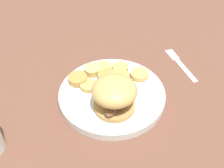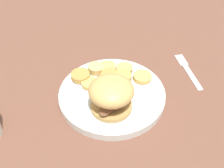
% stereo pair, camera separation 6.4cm
% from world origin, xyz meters
% --- Properties ---
extents(ground_plane, '(4.00, 4.00, 0.00)m').
position_xyz_m(ground_plane, '(0.00, 0.00, 0.00)').
color(ground_plane, brown).
extents(dinner_plate, '(0.27, 0.27, 0.02)m').
position_xyz_m(dinner_plate, '(0.00, 0.00, 0.01)').
color(dinner_plate, silver).
rests_on(dinner_plate, ground_plane).
extents(sandwich, '(0.10, 0.10, 0.08)m').
position_xyz_m(sandwich, '(0.01, 0.05, 0.06)').
color(sandwich, tan).
rests_on(sandwich, dinner_plate).
extents(potato_round_0, '(0.05, 0.05, 0.01)m').
position_xyz_m(potato_round_0, '(-0.08, -0.04, 0.03)').
color(potato_round_0, tan).
rests_on(potato_round_0, dinner_plate).
extents(potato_round_1, '(0.04, 0.04, 0.02)m').
position_xyz_m(potato_round_1, '(-0.03, -0.04, 0.03)').
color(potato_round_1, tan).
rests_on(potato_round_1, dinner_plate).
extents(potato_round_2, '(0.05, 0.05, 0.02)m').
position_xyz_m(potato_round_2, '(0.01, -0.08, 0.03)').
color(potato_round_2, tan).
rests_on(potato_round_2, dinner_plate).
extents(potato_round_3, '(0.05, 0.05, 0.02)m').
position_xyz_m(potato_round_3, '(0.00, -0.05, 0.03)').
color(potato_round_3, '#BC8942').
rests_on(potato_round_3, dinner_plate).
extents(potato_round_4, '(0.04, 0.04, 0.01)m').
position_xyz_m(potato_round_4, '(0.05, -0.03, 0.03)').
color(potato_round_4, tan).
rests_on(potato_round_4, dinner_plate).
extents(potato_round_5, '(0.05, 0.05, 0.02)m').
position_xyz_m(potato_round_5, '(0.08, -0.06, 0.03)').
color(potato_round_5, '#BC8942').
rests_on(potato_round_5, dinner_plate).
extents(potato_round_6, '(0.04, 0.04, 0.02)m').
position_xyz_m(potato_round_6, '(0.04, -0.08, 0.03)').
color(potato_round_6, '#DBB766').
rests_on(potato_round_6, dinner_plate).
extents(potato_round_7, '(0.04, 0.04, 0.01)m').
position_xyz_m(potato_round_7, '(-0.04, -0.08, 0.03)').
color(potato_round_7, tan).
rests_on(potato_round_7, dinner_plate).
extents(fork, '(0.04, 0.16, 0.00)m').
position_xyz_m(fork, '(-0.23, -0.09, 0.00)').
color(fork, silver).
rests_on(fork, ground_plane).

